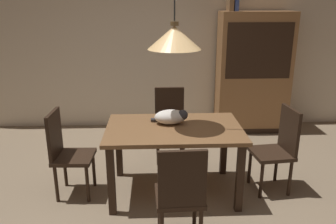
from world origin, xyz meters
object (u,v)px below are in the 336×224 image
object	(u,v)px
chair_near_front	(181,193)
chair_left_side	(66,150)
chair_far_back	(170,121)
cat_sleeping	(172,117)
pendant_lamp	(174,37)
book_blue_wide	(235,2)
dining_table	(174,136)
hutch_bookcase	(253,75)
chair_right_side	(279,146)
book_brown_thick	(230,3)

from	to	relation	value
chair_near_front	chair_left_side	bearing A→B (deg)	142.08
chair_far_back	cat_sleeping	distance (m)	0.83
pendant_lamp	book_blue_wide	size ratio (longest dim) A/B	5.42
dining_table	hutch_bookcase	size ratio (longest dim) A/B	0.76
cat_sleeping	hutch_bookcase	size ratio (longest dim) A/B	0.21
chair_far_back	pendant_lamp	world-z (taller)	pendant_lamp
chair_right_side	book_brown_thick	bearing A→B (deg)	96.19
dining_table	book_blue_wide	distance (m)	2.49
cat_sleeping	book_blue_wide	xyz separation A→B (m)	(1.02, 1.75, 1.14)
pendant_lamp	book_blue_wide	xyz separation A→B (m)	(1.00, 1.86, 0.31)
chair_near_front	hutch_bookcase	world-z (taller)	hutch_bookcase
chair_near_front	pendant_lamp	distance (m)	1.45
dining_table	chair_near_front	world-z (taller)	chair_near_front
chair_far_back	hutch_bookcase	distance (m)	1.71
chair_left_side	hutch_bookcase	size ratio (longest dim) A/B	0.50
chair_left_side	book_brown_thick	world-z (taller)	book_brown_thick
dining_table	hutch_bookcase	bearing A→B (deg)	54.16
hutch_bookcase	book_brown_thick	size ratio (longest dim) A/B	7.71
dining_table	pendant_lamp	bearing A→B (deg)	90.00
pendant_lamp	chair_right_side	bearing A→B (deg)	0.45
dining_table	chair_right_side	distance (m)	1.14
chair_right_side	hutch_bookcase	distance (m)	1.90
chair_left_side	pendant_lamp	size ratio (longest dim) A/B	0.72
chair_near_front	book_blue_wide	distance (m)	3.26
pendant_lamp	book_brown_thick	world-z (taller)	pendant_lamp
hutch_bookcase	book_brown_thick	xyz separation A→B (m)	(-0.42, 0.00, 1.07)
pendant_lamp	hutch_bookcase	world-z (taller)	pendant_lamp
chair_near_front	chair_right_side	size ratio (longest dim) A/B	1.00
cat_sleeping	hutch_bookcase	world-z (taller)	hutch_bookcase
chair_right_side	chair_left_side	xyz separation A→B (m)	(-2.26, -0.01, 0.00)
chair_near_front	chair_left_side	world-z (taller)	same
cat_sleeping	book_brown_thick	distance (m)	2.29
chair_far_back	chair_left_side	world-z (taller)	same
dining_table	chair_right_side	xyz separation A→B (m)	(1.13, 0.01, -0.14)
chair_right_side	book_brown_thick	distance (m)	2.36
chair_left_side	pendant_lamp	bearing A→B (deg)	-0.15
dining_table	chair_far_back	distance (m)	0.89
book_blue_wide	cat_sleeping	bearing A→B (deg)	-120.20
chair_near_front	pendant_lamp	size ratio (longest dim) A/B	0.72
chair_right_side	cat_sleeping	world-z (taller)	chair_right_side
chair_near_front	chair_far_back	size ratio (longest dim) A/B	1.00
dining_table	chair_right_side	bearing A→B (deg)	0.45
hutch_bookcase	cat_sleeping	bearing A→B (deg)	-127.89
dining_table	pendant_lamp	world-z (taller)	pendant_lamp
chair_near_front	cat_sleeping	size ratio (longest dim) A/B	2.38
dining_table	chair_left_side	bearing A→B (deg)	179.85
chair_left_side	book_blue_wide	size ratio (longest dim) A/B	3.88
dining_table	book_brown_thick	distance (m)	2.46
chair_right_side	book_blue_wide	size ratio (longest dim) A/B	3.88
hutch_bookcase	chair_right_side	bearing A→B (deg)	-96.67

